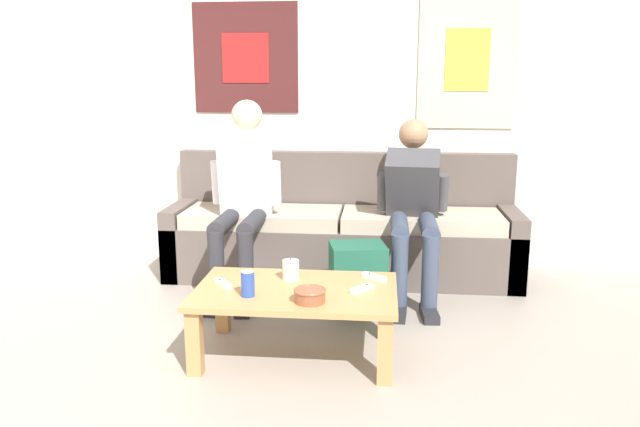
{
  "coord_description": "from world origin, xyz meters",
  "views": [
    {
      "loc": [
        0.53,
        -1.69,
        1.38
      ],
      "look_at": [
        0.19,
        1.74,
        0.63
      ],
      "focal_mm": 35.0,
      "sensor_mm": 36.0,
      "label": 1
    }
  ],
  "objects_px": {
    "ceramic_bowl": "(310,295)",
    "game_controller_near_right": "(362,289)",
    "couch": "(342,235)",
    "pillar_candle": "(291,270)",
    "coffee_table": "(296,300)",
    "game_controller_near_left": "(374,277)",
    "backpack": "(358,280)",
    "game_controller_far_center": "(223,283)",
    "person_seated_teen": "(413,200)",
    "person_seated_adult": "(243,190)",
    "drink_can_blue": "(248,284)"
  },
  "relations": [
    {
      "from": "ceramic_bowl",
      "to": "game_controller_near_right",
      "type": "bearing_deg",
      "value": 36.85
    },
    {
      "from": "couch",
      "to": "pillar_candle",
      "type": "distance_m",
      "value": 1.24
    },
    {
      "from": "coffee_table",
      "to": "game_controller_near_right",
      "type": "relative_size",
      "value": 7.6
    },
    {
      "from": "ceramic_bowl",
      "to": "game_controller_near_left",
      "type": "xyz_separation_m",
      "value": [
        0.29,
        0.37,
        -0.02
      ]
    },
    {
      "from": "couch",
      "to": "backpack",
      "type": "xyz_separation_m",
      "value": [
        0.14,
        -0.71,
        -0.09
      ]
    },
    {
      "from": "game_controller_near_left",
      "to": "backpack",
      "type": "bearing_deg",
      "value": 102.45
    },
    {
      "from": "game_controller_far_center",
      "to": "ceramic_bowl",
      "type": "bearing_deg",
      "value": -21.94
    },
    {
      "from": "coffee_table",
      "to": "pillar_candle",
      "type": "bearing_deg",
      "value": 108.22
    },
    {
      "from": "couch",
      "to": "pillar_candle",
      "type": "bearing_deg",
      "value": -98.78
    },
    {
      "from": "backpack",
      "to": "ceramic_bowl",
      "type": "bearing_deg",
      "value": -103.18
    },
    {
      "from": "person_seated_teen",
      "to": "game_controller_far_center",
      "type": "xyz_separation_m",
      "value": [
        -0.99,
        -1.03,
        -0.24
      ]
    },
    {
      "from": "pillar_candle",
      "to": "game_controller_far_center",
      "type": "xyz_separation_m",
      "value": [
        -0.33,
        -0.13,
        -0.04
      ]
    },
    {
      "from": "person_seated_teen",
      "to": "game_controller_near_left",
      "type": "xyz_separation_m",
      "value": [
        -0.23,
        -0.85,
        -0.24
      ]
    },
    {
      "from": "pillar_candle",
      "to": "game_controller_near_left",
      "type": "bearing_deg",
      "value": 6.5
    },
    {
      "from": "person_seated_teen",
      "to": "backpack",
      "type": "relative_size",
      "value": 2.7
    },
    {
      "from": "ceramic_bowl",
      "to": "game_controller_far_center",
      "type": "height_order",
      "value": "ceramic_bowl"
    },
    {
      "from": "game_controller_near_left",
      "to": "game_controller_near_right",
      "type": "bearing_deg",
      "value": -106.24
    },
    {
      "from": "backpack",
      "to": "game_controller_near_right",
      "type": "bearing_deg",
      "value": -85.94
    },
    {
      "from": "person_seated_adult",
      "to": "game_controller_near_left",
      "type": "height_order",
      "value": "person_seated_adult"
    },
    {
      "from": "game_controller_near_right",
      "to": "coffee_table",
      "type": "bearing_deg",
      "value": 179.42
    },
    {
      "from": "drink_can_blue",
      "to": "game_controller_near_right",
      "type": "relative_size",
      "value": 0.94
    },
    {
      "from": "coffee_table",
      "to": "drink_can_blue",
      "type": "bearing_deg",
      "value": -148.4
    },
    {
      "from": "backpack",
      "to": "person_seated_adult",
      "type": "bearing_deg",
      "value": 155.36
    },
    {
      "from": "pillar_candle",
      "to": "drink_can_blue",
      "type": "relative_size",
      "value": 0.94
    },
    {
      "from": "coffee_table",
      "to": "game_controller_near_left",
      "type": "height_order",
      "value": "game_controller_near_left"
    },
    {
      "from": "game_controller_near_right",
      "to": "ceramic_bowl",
      "type": "bearing_deg",
      "value": -143.15
    },
    {
      "from": "person_seated_adult",
      "to": "drink_can_blue",
      "type": "distance_m",
      "value": 1.19
    },
    {
      "from": "pillar_candle",
      "to": "game_controller_near_left",
      "type": "height_order",
      "value": "pillar_candle"
    },
    {
      "from": "game_controller_near_right",
      "to": "drink_can_blue",
      "type": "bearing_deg",
      "value": -166.77
    },
    {
      "from": "person_seated_adult",
      "to": "ceramic_bowl",
      "type": "height_order",
      "value": "person_seated_adult"
    },
    {
      "from": "person_seated_teen",
      "to": "coffee_table",
      "type": "bearing_deg",
      "value": -120.86
    },
    {
      "from": "person_seated_teen",
      "to": "game_controller_near_right",
      "type": "distance_m",
      "value": 1.11
    },
    {
      "from": "pillar_candle",
      "to": "game_controller_near_left",
      "type": "distance_m",
      "value": 0.44
    },
    {
      "from": "couch",
      "to": "ceramic_bowl",
      "type": "xyz_separation_m",
      "value": [
        -0.05,
        -1.54,
        0.1
      ]
    },
    {
      "from": "person_seated_adult",
      "to": "drink_can_blue",
      "type": "relative_size",
      "value": 10.0
    },
    {
      "from": "pillar_candle",
      "to": "drink_can_blue",
      "type": "bearing_deg",
      "value": -122.17
    },
    {
      "from": "ceramic_bowl",
      "to": "game_controller_far_center",
      "type": "relative_size",
      "value": 1.16
    },
    {
      "from": "pillar_candle",
      "to": "drink_can_blue",
      "type": "height_order",
      "value": "drink_can_blue"
    },
    {
      "from": "coffee_table",
      "to": "game_controller_near_right",
      "type": "height_order",
      "value": "game_controller_near_right"
    },
    {
      "from": "ceramic_bowl",
      "to": "person_seated_adult",
      "type": "bearing_deg",
      "value": 116.05
    },
    {
      "from": "drink_can_blue",
      "to": "backpack",
      "type": "bearing_deg",
      "value": 57.2
    },
    {
      "from": "pillar_candle",
      "to": "drink_can_blue",
      "type": "xyz_separation_m",
      "value": [
        -0.17,
        -0.27,
        0.01
      ]
    },
    {
      "from": "person_seated_teen",
      "to": "game_controller_near_right",
      "type": "xyz_separation_m",
      "value": [
        -0.29,
        -1.04,
        -0.24
      ]
    },
    {
      "from": "game_controller_far_center",
      "to": "drink_can_blue",
      "type": "bearing_deg",
      "value": -40.54
    },
    {
      "from": "game_controller_near_left",
      "to": "drink_can_blue",
      "type": "bearing_deg",
      "value": -152.12
    },
    {
      "from": "couch",
      "to": "person_seated_adult",
      "type": "xyz_separation_m",
      "value": [
        -0.63,
        -0.36,
        0.38
      ]
    },
    {
      "from": "game_controller_near_left",
      "to": "game_controller_far_center",
      "type": "height_order",
      "value": "same"
    },
    {
      "from": "person_seated_adult",
      "to": "game_controller_far_center",
      "type": "height_order",
      "value": "person_seated_adult"
    },
    {
      "from": "person_seated_teen",
      "to": "pillar_candle",
      "type": "xyz_separation_m",
      "value": [
        -0.67,
        -0.9,
        -0.2
      ]
    },
    {
      "from": "pillar_candle",
      "to": "game_controller_near_left",
      "type": "relative_size",
      "value": 0.88
    }
  ]
}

